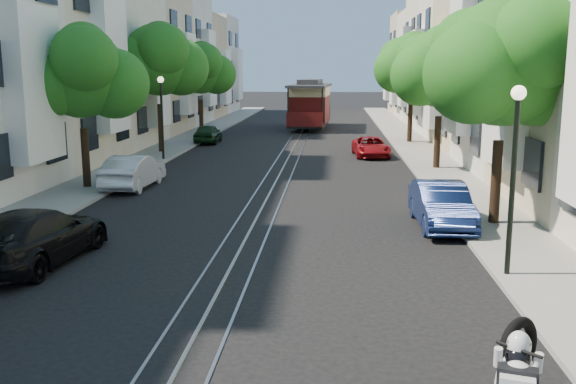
% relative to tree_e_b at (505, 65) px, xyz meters
% --- Properties ---
extents(ground, '(200.00, 200.00, 0.00)m').
position_rel_tree_e_b_xyz_m(ground, '(-7.26, 19.02, -4.73)').
color(ground, black).
rests_on(ground, ground).
extents(sidewalk_east, '(2.50, 80.00, 0.12)m').
position_rel_tree_e_b_xyz_m(sidewalk_east, '(-0.01, 19.02, -4.67)').
color(sidewalk_east, gray).
rests_on(sidewalk_east, ground).
extents(sidewalk_west, '(2.50, 80.00, 0.12)m').
position_rel_tree_e_b_xyz_m(sidewalk_west, '(-14.51, 19.02, -4.67)').
color(sidewalk_west, gray).
rests_on(sidewalk_west, ground).
extents(rail_left, '(0.06, 80.00, 0.02)m').
position_rel_tree_e_b_xyz_m(rail_left, '(-7.81, 19.02, -4.72)').
color(rail_left, gray).
rests_on(rail_left, ground).
extents(rail_slot, '(0.06, 80.00, 0.02)m').
position_rel_tree_e_b_xyz_m(rail_slot, '(-7.26, 19.02, -4.72)').
color(rail_slot, gray).
rests_on(rail_slot, ground).
extents(rail_right, '(0.06, 80.00, 0.02)m').
position_rel_tree_e_b_xyz_m(rail_right, '(-6.71, 19.02, -4.72)').
color(rail_right, gray).
rests_on(rail_right, ground).
extents(lane_line, '(0.08, 80.00, 0.01)m').
position_rel_tree_e_b_xyz_m(lane_line, '(-7.26, 19.02, -4.73)').
color(lane_line, tan).
rests_on(lane_line, ground).
extents(townhouses_east, '(7.75, 72.00, 12.00)m').
position_rel_tree_e_b_xyz_m(townhouses_east, '(4.61, 18.94, 0.45)').
color(townhouses_east, beige).
rests_on(townhouses_east, ground).
extents(townhouses_west, '(7.75, 72.00, 11.76)m').
position_rel_tree_e_b_xyz_m(townhouses_west, '(-19.13, 18.94, 0.35)').
color(townhouses_west, silver).
rests_on(townhouses_west, ground).
extents(tree_e_b, '(4.93, 4.08, 6.68)m').
position_rel_tree_e_b_xyz_m(tree_e_b, '(0.00, 0.00, 0.00)').
color(tree_e_b, black).
rests_on(tree_e_b, ground).
extents(tree_e_c, '(4.84, 3.99, 6.52)m').
position_rel_tree_e_b_xyz_m(tree_e_c, '(-0.00, 11.00, -0.13)').
color(tree_e_c, black).
rests_on(tree_e_c, ground).
extents(tree_e_d, '(5.01, 4.16, 6.85)m').
position_rel_tree_e_b_xyz_m(tree_e_d, '(0.00, 22.00, 0.13)').
color(tree_e_d, black).
rests_on(tree_e_d, ground).
extents(tree_w_b, '(4.72, 3.87, 6.27)m').
position_rel_tree_e_b_xyz_m(tree_w_b, '(-14.40, 5.00, -0.34)').
color(tree_w_b, black).
rests_on(tree_w_b, ground).
extents(tree_w_c, '(5.13, 4.28, 7.09)m').
position_rel_tree_e_b_xyz_m(tree_w_c, '(-14.40, 16.00, 0.34)').
color(tree_w_c, black).
rests_on(tree_w_c, ground).
extents(tree_w_d, '(4.84, 3.99, 6.52)m').
position_rel_tree_e_b_xyz_m(tree_w_d, '(-14.40, 27.00, -0.13)').
color(tree_w_d, black).
rests_on(tree_w_d, ground).
extents(lamp_east, '(0.32, 0.32, 4.16)m').
position_rel_tree_e_b_xyz_m(lamp_east, '(-0.96, -4.98, -1.89)').
color(lamp_east, black).
rests_on(lamp_east, ground).
extents(lamp_west, '(0.32, 0.32, 4.16)m').
position_rel_tree_e_b_xyz_m(lamp_west, '(-13.56, 13.02, -1.89)').
color(lamp_west, black).
rests_on(lamp_west, ground).
extents(cable_car, '(3.36, 9.31, 3.52)m').
position_rel_tree_e_b_xyz_m(cable_car, '(-6.76, 32.36, -2.65)').
color(cable_car, black).
rests_on(cable_car, ground).
extents(parked_car_e_mid, '(1.53, 4.08, 1.33)m').
position_rel_tree_e_b_xyz_m(parked_car_e_mid, '(-1.66, -0.22, -4.07)').
color(parked_car_e_mid, '#0D1A43').
rests_on(parked_car_e_mid, ground).
extents(parked_car_e_far, '(2.03, 3.93, 1.06)m').
position_rel_tree_e_b_xyz_m(parked_car_e_far, '(-2.86, 15.51, -4.20)').
color(parked_car_e_far, maroon).
rests_on(parked_car_e_far, ground).
extents(parked_car_w_near, '(2.37, 4.87, 1.36)m').
position_rel_tree_e_b_xyz_m(parked_car_w_near, '(-11.97, -4.62, -4.05)').
color(parked_car_w_near, black).
rests_on(parked_car_w_near, ground).
extents(parked_car_w_mid, '(1.58, 4.07, 1.32)m').
position_rel_tree_e_b_xyz_m(parked_car_w_mid, '(-12.73, 5.43, -4.07)').
color(parked_car_w_mid, silver).
rests_on(parked_car_w_mid, ground).
extents(parked_car_w_far, '(1.45, 3.55, 1.21)m').
position_rel_tree_e_b_xyz_m(parked_car_w_far, '(-12.86, 21.30, -4.13)').
color(parked_car_w_far, black).
rests_on(parked_car_w_far, ground).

